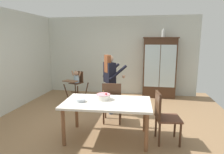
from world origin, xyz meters
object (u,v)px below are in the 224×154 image
adult_person (110,77)px  serving_bowl (81,100)px  high_chair_with_toddler (76,80)px  dining_chair_far_side (112,100)px  dining_chair_right_end (163,114)px  china_cabinet (159,68)px  dining_table (107,106)px  birthday_cake (103,97)px  ceramic_vase (164,33)px

adult_person → serving_bowl: adult_person is taller
high_chair_with_toddler → dining_chair_far_side: size_ratio=0.99×
dining_chair_right_end → china_cabinet: bearing=-8.9°
adult_person → dining_chair_far_side: 0.77m
dining_table → birthday_cake: birthday_cake is taller
china_cabinet → birthday_cake: china_cabinet is taller
high_chair_with_toddler → adult_person: 1.56m
dining_table → serving_bowl: (-0.49, -0.09, 0.11)m
serving_bowl → ceramic_vase: bearing=61.3°
ceramic_vase → birthday_cake: ceramic_vase is taller
dining_chair_far_side → dining_chair_right_end: 1.26m
china_cabinet → dining_chair_far_side: 2.69m
high_chair_with_toddler → dining_chair_right_end: 3.29m
dining_table → serving_bowl: 0.51m
adult_person → birthday_cake: 1.21m
ceramic_vase → dining_chair_right_end: size_ratio=0.28×
dining_table → dining_chair_far_side: bearing=92.2°
high_chair_with_toddler → dining_table: 2.63m
china_cabinet → serving_bowl: 3.57m
ceramic_vase → birthday_cake: (-1.34, -2.95, -1.31)m
ceramic_vase → adult_person: (-1.43, -1.76, -1.14)m
adult_person → dining_chair_right_end: bearing=-171.4°
ceramic_vase → high_chair_with_toddler: ceramic_vase is taller
serving_bowl → dining_chair_right_end: size_ratio=0.19×
china_cabinet → high_chair_with_toddler: bearing=-161.4°
dining_chair_far_side → adult_person: bearing=-80.3°
dining_table → dining_chair_far_side: (-0.03, 0.69, -0.10)m
china_cabinet → birthday_cake: size_ratio=7.10×
ceramic_vase → dining_table: size_ratio=0.16×
high_chair_with_toddler → serving_bowl: (0.94, -2.29, 0.11)m
china_cabinet → ceramic_vase: 1.11m
ceramic_vase → dining_table: (-1.24, -3.08, -1.45)m
high_chair_with_toddler → dining_table: (1.44, -2.20, 0.00)m
ceramic_vase → high_chair_with_toddler: 3.16m
serving_bowl → birthday_cake: bearing=28.8°
dining_table → dining_chair_right_end: dining_chair_right_end is taller
dining_chair_far_side → dining_chair_right_end: size_ratio=1.00×
adult_person → dining_chair_far_side: size_ratio=1.59×
ceramic_vase → adult_person: ceramic_vase is taller
china_cabinet → adult_person: 2.21m
china_cabinet → high_chair_with_toddler: 2.75m
adult_person → dining_chair_far_side: (0.17, -0.63, -0.41)m
china_cabinet → dining_table: china_cabinet is taller
adult_person → dining_chair_right_end: 1.83m
dining_chair_right_end → high_chair_with_toddler: bearing=42.0°
adult_person → dining_table: size_ratio=0.90×
china_cabinet → dining_chair_far_side: size_ratio=2.07×
dining_table → dining_chair_right_end: size_ratio=1.77×
high_chair_with_toddler → dining_chair_far_side: dining_chair_far_side is taller
serving_bowl → dining_chair_far_side: size_ratio=0.19×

